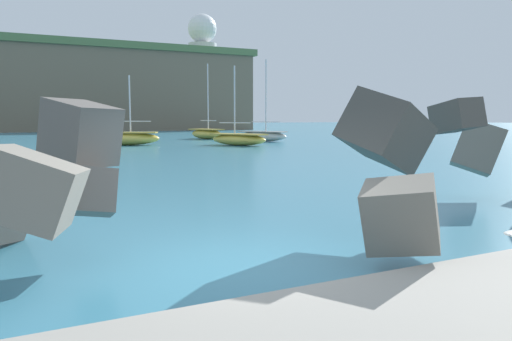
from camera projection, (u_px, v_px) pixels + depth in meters
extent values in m
plane|color=teal|center=(236.00, 266.00, 7.47)|extent=(400.00, 400.00, 0.00)
cube|color=#605B56|center=(81.00, 132.00, 8.05)|extent=(1.38, 1.47, 1.15)
cube|color=#4C4944|center=(385.00, 132.00, 9.26)|extent=(1.88, 1.71, 1.75)
cube|color=slate|center=(32.00, 189.00, 6.05)|extent=(1.52, 1.40, 1.17)
cube|color=#605B56|center=(95.00, 193.00, 7.54)|extent=(0.72, 0.94, 0.93)
cube|color=slate|center=(477.00, 148.00, 13.47)|extent=(1.82, 1.61, 1.69)
cube|color=slate|center=(401.00, 214.00, 7.23)|extent=(1.56, 1.41, 1.21)
cube|color=#4C4944|center=(457.00, 116.00, 10.50)|extent=(0.83, 0.97, 0.83)
ellipsoid|color=#EAC64C|center=(126.00, 139.00, 40.33)|extent=(5.89, 3.85, 1.08)
cube|color=#AF9539|center=(125.00, 133.00, 40.27)|extent=(5.42, 3.55, 0.10)
cylinder|color=silver|center=(130.00, 104.00, 40.05)|extent=(0.12, 0.12, 4.66)
cylinder|color=silver|center=(130.00, 121.00, 40.21)|extent=(3.14, 1.30, 0.08)
ellipsoid|color=#EAC64C|center=(206.00, 134.00, 52.07)|extent=(3.13, 4.91, 1.07)
cube|color=#AF9539|center=(206.00, 129.00, 52.01)|extent=(2.88, 4.52, 0.10)
cylinder|color=silver|center=(208.00, 97.00, 51.39)|extent=(0.12, 0.12, 6.87)
cylinder|color=silver|center=(208.00, 121.00, 51.66)|extent=(0.85, 2.64, 0.08)
ellipsoid|color=#EAC64C|center=(239.00, 140.00, 39.99)|extent=(4.13, 5.46, 0.95)
cube|color=#AF9539|center=(239.00, 134.00, 39.95)|extent=(3.80, 5.02, 0.10)
cylinder|color=silver|center=(235.00, 100.00, 39.86)|extent=(0.12, 0.12, 5.55)
cylinder|color=silver|center=(235.00, 123.00, 40.07)|extent=(1.63, 2.80, 0.08)
ellipsoid|color=beige|center=(262.00, 136.00, 46.78)|extent=(4.15, 5.02, 0.97)
cube|color=#9C9991|center=(262.00, 132.00, 46.73)|extent=(3.82, 4.62, 0.10)
cylinder|color=silver|center=(266.00, 96.00, 46.17)|extent=(0.12, 0.12, 6.78)
cylinder|color=silver|center=(266.00, 122.00, 46.44)|extent=(1.82, 2.54, 0.08)
cube|color=#756651|center=(32.00, 93.00, 92.60)|extent=(74.95, 38.79, 13.80)
cube|color=#567547|center=(30.00, 53.00, 91.78)|extent=(76.44, 39.56, 1.20)
cylinder|color=silver|center=(202.00, 51.00, 103.55)|extent=(5.99, 5.99, 3.03)
sphere|color=white|center=(202.00, 29.00, 103.06)|extent=(6.14, 6.14, 6.14)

